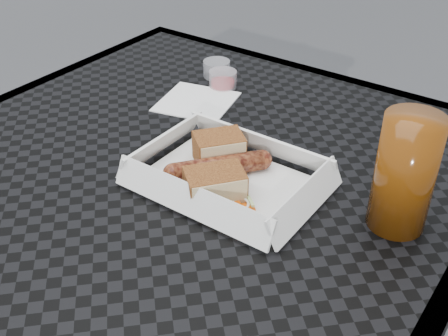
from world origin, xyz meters
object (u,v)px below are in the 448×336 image
object	(u,v)px
patio_table	(190,201)
bratwurst	(218,167)
drink_glass	(405,174)
food_tray	(228,182)

from	to	relation	value
patio_table	bratwurst	size ratio (longest dim) A/B	6.34
bratwurst	drink_glass	distance (m)	0.25
patio_table	bratwurst	bearing A→B (deg)	-10.14
food_tray	drink_glass	bearing A→B (deg)	12.64
bratwurst	drink_glass	world-z (taller)	drink_glass
food_tray	drink_glass	xyz separation A→B (m)	(0.22, 0.05, 0.07)
patio_table	drink_glass	world-z (taller)	drink_glass
patio_table	food_tray	distance (m)	0.11
drink_glass	bratwurst	bearing A→B (deg)	-168.93
patio_table	bratwurst	distance (m)	0.11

